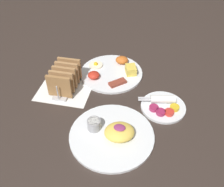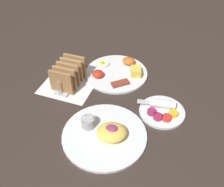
# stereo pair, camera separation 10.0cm
# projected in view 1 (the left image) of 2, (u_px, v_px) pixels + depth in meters

# --- Properties ---
(ground_plane) EXTENTS (3.00, 3.00, 0.00)m
(ground_plane) POSITION_uv_depth(u_px,v_px,m) (110.00, 101.00, 1.01)
(ground_plane) COLOR #332823
(napkin_flat) EXTENTS (0.22, 0.22, 0.00)m
(napkin_flat) POSITION_uv_depth(u_px,v_px,m) (66.00, 87.00, 1.07)
(napkin_flat) COLOR white
(napkin_flat) RESTS_ON ground_plane
(plate_breakfast) EXTENTS (0.28, 0.28, 0.05)m
(plate_breakfast) POSITION_uv_depth(u_px,v_px,m) (112.00, 72.00, 1.14)
(plate_breakfast) COLOR white
(plate_breakfast) RESTS_ON ground_plane
(plate_condiments) EXTENTS (0.19, 0.18, 0.04)m
(plate_condiments) POSITION_uv_depth(u_px,v_px,m) (163.00, 106.00, 0.97)
(plate_condiments) COLOR white
(plate_condiments) RESTS_ON ground_plane
(plate_foreground) EXTENTS (0.30, 0.30, 0.06)m
(plate_foreground) POSITION_uv_depth(u_px,v_px,m) (112.00, 134.00, 0.87)
(plate_foreground) COLOR white
(plate_foreground) RESTS_ON ground_plane
(toast_rack) EXTENTS (0.10, 0.18, 0.10)m
(toast_rack) POSITION_uv_depth(u_px,v_px,m) (65.00, 78.00, 1.04)
(toast_rack) COLOR #B7B7BC
(toast_rack) RESTS_ON ground_plane
(teaspoon) EXTENTS (0.07, 0.12, 0.01)m
(teaspoon) POSITION_uv_depth(u_px,v_px,m) (137.00, 132.00, 0.89)
(teaspoon) COLOR silver
(teaspoon) RESTS_ON ground_plane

